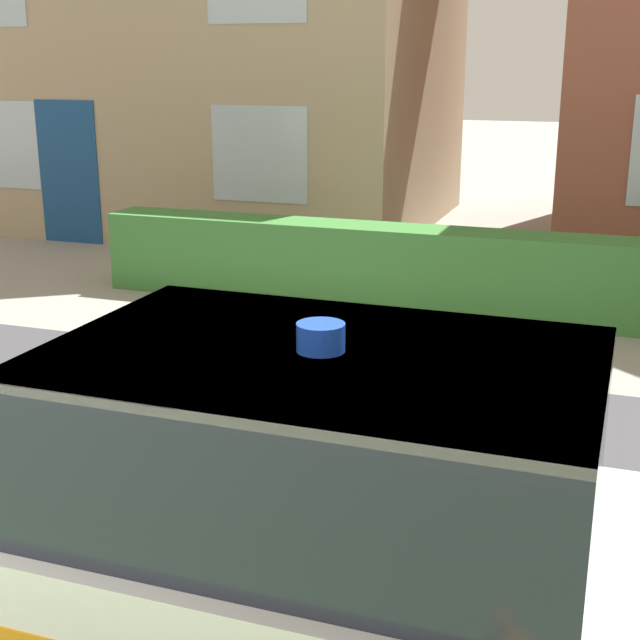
% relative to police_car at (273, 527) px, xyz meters
% --- Properties ---
extents(road_strip, '(28.00, 5.85, 0.01)m').
position_rel_police_car_xyz_m(road_strip, '(-1.47, 1.22, -0.74)').
color(road_strip, '#424247').
rests_on(road_strip, ground).
extents(garden_hedge, '(8.84, 0.61, 0.91)m').
position_rel_police_car_xyz_m(garden_hedge, '(-0.10, 6.18, -0.29)').
color(garden_hedge, '#3D7F38').
rests_on(garden_hedge, ground).
extents(police_car, '(4.08, 1.67, 1.67)m').
position_rel_police_car_xyz_m(police_car, '(0.00, 0.00, 0.00)').
color(police_car, black).
rests_on(police_car, road_strip).
extents(house_left, '(8.17, 5.80, 6.74)m').
position_rel_police_car_xyz_m(house_left, '(-5.67, 10.91, 2.69)').
color(house_left, tan).
rests_on(house_left, ground).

